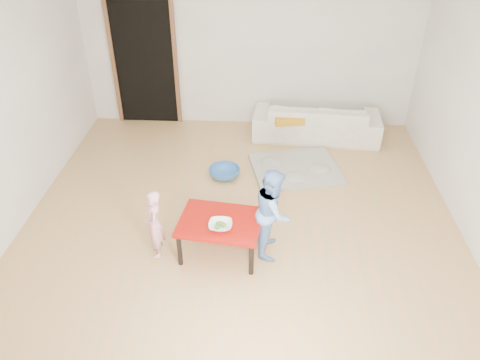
# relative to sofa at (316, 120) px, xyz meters

# --- Properties ---
(floor) EXTENTS (5.00, 5.00, 0.01)m
(floor) POSITION_rel_sofa_xyz_m (-1.03, -2.05, -0.27)
(floor) COLOR tan
(floor) RESTS_ON ground
(back_wall) EXTENTS (5.00, 0.02, 2.60)m
(back_wall) POSITION_rel_sofa_xyz_m (-1.03, 0.45, 1.03)
(back_wall) COLOR white
(back_wall) RESTS_ON floor
(left_wall) EXTENTS (0.02, 5.00, 2.60)m
(left_wall) POSITION_rel_sofa_xyz_m (-3.53, -2.05, 1.03)
(left_wall) COLOR white
(left_wall) RESTS_ON floor
(doorway) EXTENTS (1.02, 0.08, 2.11)m
(doorway) POSITION_rel_sofa_xyz_m (-2.63, 0.43, 0.75)
(doorway) COLOR brown
(doorway) RESTS_ON back_wall
(sofa) EXTENTS (1.92, 0.87, 0.55)m
(sofa) POSITION_rel_sofa_xyz_m (0.00, 0.00, 0.00)
(sofa) COLOR white
(sofa) RESTS_ON floor
(cushion) EXTENTS (0.48, 0.44, 0.11)m
(cushion) POSITION_rel_sofa_xyz_m (-0.44, -0.20, 0.14)
(cushion) COLOR orange
(cushion) RESTS_ON sofa
(red_table) EXTENTS (0.92, 0.74, 0.42)m
(red_table) POSITION_rel_sofa_xyz_m (-1.21, -2.67, -0.06)
(red_table) COLOR #920F07
(red_table) RESTS_ON floor
(bowl) EXTENTS (0.24, 0.24, 0.06)m
(bowl) POSITION_rel_sofa_xyz_m (-1.20, -2.78, 0.18)
(bowl) COLOR white
(bowl) RESTS_ON red_table
(broccoli) EXTENTS (0.12, 0.12, 0.06)m
(broccoli) POSITION_rel_sofa_xyz_m (-1.20, -2.78, 0.17)
(broccoli) COLOR #2D5919
(broccoli) RESTS_ON red_table
(child_pink) EXTENTS (0.25, 0.32, 0.77)m
(child_pink) POSITION_rel_sofa_xyz_m (-1.88, -2.72, 0.11)
(child_pink) COLOR pink
(child_pink) RESTS_ON floor
(child_blue) EXTENTS (0.42, 0.52, 0.99)m
(child_blue) POSITION_rel_sofa_xyz_m (-0.67, -2.59, 0.22)
(child_blue) COLOR #5F96DE
(child_blue) RESTS_ON floor
(basin) EXTENTS (0.41, 0.41, 0.13)m
(basin) POSITION_rel_sofa_xyz_m (-1.29, -1.20, -0.21)
(basin) COLOR #2D65AB
(basin) RESTS_ON floor
(blanket) EXTENTS (1.31, 1.17, 0.06)m
(blanket) POSITION_rel_sofa_xyz_m (-0.34, -1.00, -0.25)
(blanket) COLOR #A7A594
(blanket) RESTS_ON floor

